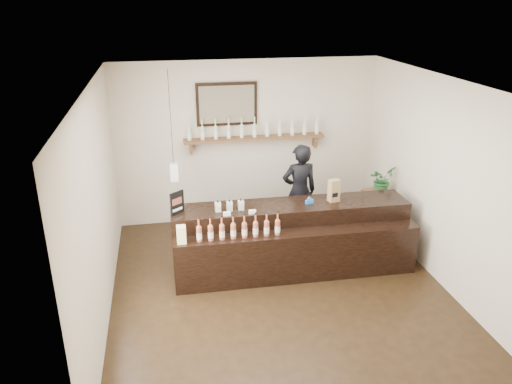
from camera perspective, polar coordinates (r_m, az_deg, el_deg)
The scene contains 10 objects.
ground at distance 6.99m, azimuth 2.72°, elevation -11.10°, with size 5.00×5.00×0.00m, color black.
room_shell at distance 6.23m, azimuth 2.99°, elevation 2.17°, with size 5.00×5.00×5.00m.
back_wall_decor at distance 8.42m, azimuth -1.89°, elevation 7.79°, with size 2.66×0.96×1.69m.
counter at distance 7.31m, azimuth 4.10°, elevation -5.46°, with size 3.45×0.97×1.12m.
promo_sign at distance 6.90m, azimuth -9.01°, elevation -1.24°, with size 0.20×0.16×0.33m.
paper_bag at distance 7.32m, azimuth 8.89°, elevation 0.16°, with size 0.17×0.14×0.33m.
tape_dispenser at distance 7.24m, azimuth 6.13°, elevation -1.03°, with size 0.12×0.06×0.10m.
side_cabinet at distance 8.54m, azimuth 13.80°, elevation -2.44°, with size 0.52×0.62×0.76m.
potted_plant at distance 8.31m, azimuth 14.17°, elevation 1.36°, with size 0.40×0.35×0.44m, color #29672F.
shopkeeper at distance 8.08m, azimuth 4.99°, elevation 0.73°, with size 0.66×0.43×1.80m, color black.
Camera 1 is at (-1.43, -5.70, 3.79)m, focal length 35.00 mm.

